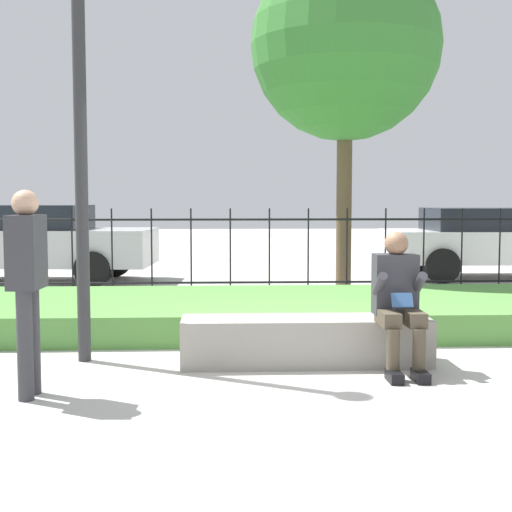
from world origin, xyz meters
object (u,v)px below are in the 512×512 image
Objects in this scene: person_seated_reader at (398,296)px; car_parked_right at (496,240)px; stone_bench at (306,344)px; street_lamp at (79,69)px; car_parked_left at (25,241)px; person_passerby at (27,276)px; tree_behind_fence at (346,46)px.

car_parked_right is at bearing 63.12° from person_seated_reader.
street_lamp reaches higher than stone_bench.
street_lamp reaches higher than person_seated_reader.
car_parked_left is 8.11m from person_passerby.
tree_behind_fence reaches higher than stone_bench.
tree_behind_fence is at bearing -14.62° from car_parked_left.
tree_behind_fence reaches higher than street_lamp.
car_parked_left is at bearing 122.94° from stone_bench.
person_passerby is 2.15m from street_lamp.
person_passerby is (-6.77, -8.09, 0.21)m from car_parked_right.
car_parked_right is (3.75, 7.40, 0.06)m from person_seated_reader.
tree_behind_fence reaches higher than person_seated_reader.
street_lamp is at bearing 173.65° from stone_bench.
person_passerby reaches higher than stone_bench.
person_seated_reader is at bearing -10.69° from street_lamp.
stone_bench is at bearing -103.45° from tree_behind_fence.
stone_bench is 8.14m from car_parked_left.
person_seated_reader is 0.23× the size of tree_behind_fence.
car_parked_right is 10.55m from person_passerby.
street_lamp is 0.82× the size of tree_behind_fence.
car_parked_right is at bearing 32.92° from tree_behind_fence.
street_lamp is (0.18, 1.22, 1.76)m from person_passerby.
tree_behind_fence is at bearing -145.89° from car_parked_right.
street_lamp reaches higher than car_parked_left.
person_seated_reader is 3.11m from person_passerby.
street_lamp is 5.83m from tree_behind_fence.
stone_bench is 6.29m from tree_behind_fence.
stone_bench is 0.42× the size of tree_behind_fence.
car_parked_left is 8.95m from car_parked_right.
person_seated_reader is (0.78, -0.31, 0.48)m from stone_bench.
car_parked_right is 2.75× the size of person_passerby.
car_parked_left is 0.87× the size of tree_behind_fence.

